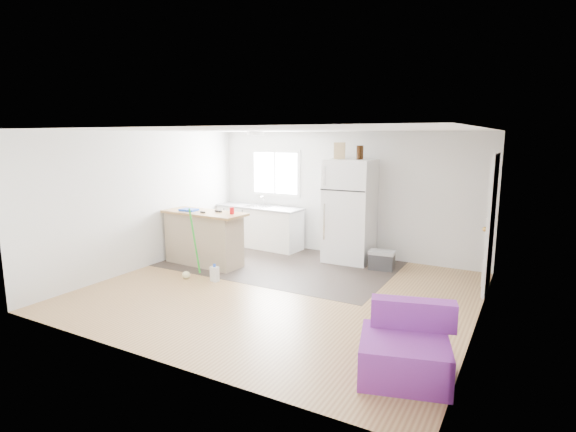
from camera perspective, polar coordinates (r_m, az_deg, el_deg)
The scene contains 19 objects.
room at distance 6.60m, azimuth -1.00°, elevation 0.39°, with size 5.51×5.01×2.41m.
vinyl_zone at distance 8.28m, azimuth -0.99°, elevation -6.09°, with size 4.05×2.50×0.00m, color #322B25.
window at distance 9.47m, azimuth -1.60°, elevation 5.48°, with size 1.18×0.06×0.98m.
interior_door at distance 7.32m, azimuth 24.36°, elevation -1.00°, with size 0.11×0.92×2.10m.
ceiling_fixture at distance 8.16m, azimuth -4.16°, elevation 10.41°, with size 0.30×0.30×0.07m, color white.
kitchen_cabinets at distance 9.50m, azimuth -3.65°, elevation -1.28°, with size 1.98×0.75×1.14m.
peninsula at distance 8.29m, azimuth -10.64°, elevation -2.74°, with size 1.62×0.69×0.98m.
refrigerator at distance 8.39m, azimuth 7.86°, elevation 0.66°, with size 0.86×0.82×1.90m.
cooler at distance 8.08m, azimuth 11.83°, elevation -5.48°, with size 0.47×0.34×0.34m.
purple_seat at distance 4.71m, azimuth 14.69°, elevation -16.18°, with size 1.02×1.00×0.69m.
cleaner_jug at distance 7.39m, azimuth -9.30°, elevation -7.25°, with size 0.14×0.11×0.29m.
mop at distance 7.59m, azimuth -12.48°, elevation -6.06°, with size 0.23×0.34×1.20m.
red_cup at distance 7.85m, azimuth -7.14°, elevation 0.67°, with size 0.08×0.08×0.12m, color red.
blue_tray at distance 8.34m, azimuth -12.49°, elevation 0.77°, with size 0.30×0.22×0.04m, color blue.
tool_a at distance 8.11m, azimuth -8.84°, elevation 0.62°, with size 0.14×0.05×0.03m, color black.
tool_b at distance 8.06m, azimuth -10.79°, elevation 0.49°, with size 0.10×0.04×0.03m, color black.
cardboard_box at distance 8.32m, azimuth 6.56°, elevation 8.23°, with size 0.20×0.10×0.30m, color tan.
bottle_left at distance 8.17m, azimuth 8.93°, elevation 7.97°, with size 0.07×0.07×0.25m, color #331A09.
bottle_right at distance 8.22m, azimuth 9.30°, elevation 7.97°, with size 0.07×0.07×0.25m, color #331A09.
Camera 1 is at (3.26, -5.63, 2.31)m, focal length 28.00 mm.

